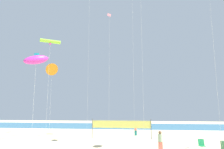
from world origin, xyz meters
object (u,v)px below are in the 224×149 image
at_px(beachgoer_coral_shirt, 136,129).
at_px(folding_beach_chair, 202,144).
at_px(kite_magenta_inflatable, 36,60).
at_px(trash_barrel, 224,146).
at_px(kite_orange_delta, 52,70).
at_px(beachgoer_sage_shirt, 160,140).
at_px(beach_handbag, 188,147).
at_px(kite_pink_diamond, 109,19).
at_px(kite_lime_tube, 50,42).
at_px(volleyball_net, 121,125).

xyz_separation_m(beachgoer_coral_shirt, folding_beach_chair, (6.23, -10.31, -0.35)).
bearing_deg(kite_magenta_inflatable, trash_barrel, 9.00).
xyz_separation_m(trash_barrel, kite_orange_delta, (-19.38, 7.84, 8.70)).
relative_size(beachgoer_sage_shirt, beach_handbag, 5.80).
relative_size(kite_pink_diamond, kite_lime_tube, 1.43).
relative_size(trash_barrel, kite_lime_tube, 0.07).
relative_size(beachgoer_coral_shirt, folding_beach_chair, 1.73).
bearing_deg(folding_beach_chair, volleyball_net, 98.58).
height_order(folding_beach_chair, trash_barrel, folding_beach_chair).
height_order(beachgoer_sage_shirt, folding_beach_chair, beachgoer_sage_shirt).
xyz_separation_m(beachgoer_sage_shirt, trash_barrel, (5.36, 0.69, -0.47)).
distance_m(folding_beach_chair, volleyball_net, 10.20).
xyz_separation_m(trash_barrel, volleyball_net, (-9.58, 6.89, 1.21)).
distance_m(volleyball_net, beach_handbag, 9.22).
bearing_deg(kite_lime_tube, volleyball_net, 26.93).
distance_m(kite_pink_diamond, kite_orange_delta, 10.67).
relative_size(folding_beach_chair, kite_pink_diamond, 0.05).
distance_m(trash_barrel, kite_magenta_inflatable, 18.05).
xyz_separation_m(trash_barrel, beach_handbag, (-2.87, 0.75, -0.30)).
height_order(folding_beach_chair, kite_lime_tube, kite_lime_tube).
height_order(kite_pink_diamond, kite_magenta_inflatable, kite_pink_diamond).
distance_m(beachgoer_coral_shirt, trash_barrel, 13.42).
relative_size(beach_handbag, kite_pink_diamond, 0.02).
distance_m(beachgoer_coral_shirt, folding_beach_chair, 12.05).
bearing_deg(kite_magenta_inflatable, kite_lime_tube, 103.49).
relative_size(beachgoer_sage_shirt, folding_beach_chair, 1.86).
relative_size(beachgoer_sage_shirt, kite_lime_tube, 0.14).
relative_size(beachgoer_sage_shirt, kite_magenta_inflatable, 0.19).
xyz_separation_m(beach_handbag, kite_pink_diamond, (-8.29, 6.70, 15.79)).
bearing_deg(trash_barrel, beach_handbag, 165.35).
xyz_separation_m(trash_barrel, kite_pink_diamond, (-11.16, 7.45, 15.49)).
bearing_deg(volleyball_net, folding_beach_chair, -39.15).
bearing_deg(trash_barrel, kite_lime_tube, 170.72).
relative_size(folding_beach_chair, beach_handbag, 3.11).
relative_size(beachgoer_coral_shirt, kite_orange_delta, 0.15).
xyz_separation_m(trash_barrel, kite_magenta_inflatable, (-16.21, -2.57, 7.51)).
height_order(trash_barrel, kite_pink_diamond, kite_pink_diamond).
xyz_separation_m(beachgoer_sage_shirt, beach_handbag, (2.50, 1.44, -0.77)).
xyz_separation_m(beachgoer_sage_shirt, kite_magenta_inflatable, (-10.85, -1.88, 7.04)).
bearing_deg(kite_pink_diamond, folding_beach_chair, -36.38).
xyz_separation_m(beachgoer_coral_shirt, beach_handbag, (5.08, -10.06, -0.70)).
distance_m(trash_barrel, kite_pink_diamond, 20.49).
relative_size(folding_beach_chair, volleyball_net, 0.12).
bearing_deg(beach_handbag, beachgoer_coral_shirt, 116.79).
height_order(trash_barrel, beach_handbag, trash_barrel).
bearing_deg(trash_barrel, kite_pink_diamond, 146.26).
bearing_deg(trash_barrel, kite_magenta_inflatable, -171.00).
bearing_deg(kite_magenta_inflatable, kite_pink_diamond, 63.24).
relative_size(beach_handbag, kite_orange_delta, 0.03).
height_order(trash_barrel, kite_magenta_inflatable, kite_magenta_inflatable).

